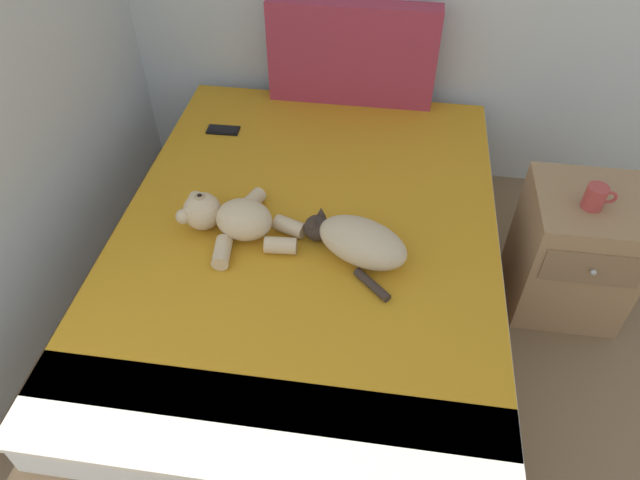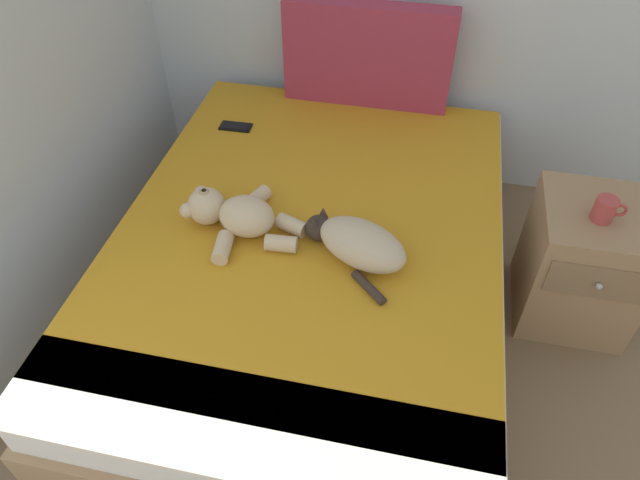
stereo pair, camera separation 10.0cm
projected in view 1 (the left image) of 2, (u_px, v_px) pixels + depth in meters
The scene contains 7 objects.
bed at pixel (308, 269), 2.40m from camera, with size 1.51×2.03×0.49m.
patterned_cushion at pixel (352, 54), 2.72m from camera, with size 0.79×0.11×0.48m.
cat at pixel (357, 241), 2.06m from camera, with size 0.42×0.37×0.15m.
teddy_bear at pixel (232, 218), 2.15m from camera, with size 0.48×0.42×0.16m.
cell_phone at pixel (223, 130), 2.68m from camera, with size 0.15×0.08×0.01m.
nightstand at pixel (573, 251), 2.42m from camera, with size 0.43×0.47×0.56m.
mug at pixel (596, 197), 2.16m from camera, with size 0.12×0.08×0.09m.
Camera 1 is at (1.34, 1.10, 2.00)m, focal length 32.46 mm.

